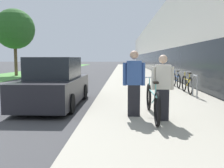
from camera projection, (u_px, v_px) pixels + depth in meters
The scene contains 11 objects.
sidewalk_slab at pixel (135, 74), 24.74m from camera, with size 4.44×70.00×0.16m.
storefront_facade at pixel (188, 46), 32.08m from camera, with size 10.01×70.00×6.29m.
lawn_strip at pixel (34, 72), 29.20m from camera, with size 4.41×70.00×0.03m.
tandem_bicycle at pixel (152, 101), 6.22m from camera, with size 0.52×2.49×0.96m.
person_rider at pixel (163, 88), 5.87m from camera, with size 0.53×0.21×1.55m.
person_bystander at pixel (134, 83), 6.31m from camera, with size 0.56×0.22×1.66m.
bike_rack_hoop at pixel (195, 84), 9.38m from camera, with size 0.05×0.60×0.84m.
cruiser_bike_nearest at pixel (187, 84), 10.52m from camera, with size 0.52×1.73×0.90m.
cruiser_bike_middle at pixel (176, 80), 12.62m from camera, with size 0.52×1.75×0.87m.
parked_sedan_curbside at pixel (55, 84), 8.55m from camera, with size 1.78×4.33×1.66m.
street_tree_far at pixel (15, 29), 22.57m from camera, with size 3.61×3.61×6.06m.
Camera 1 is at (4.37, -3.79, 1.63)m, focal length 40.00 mm.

